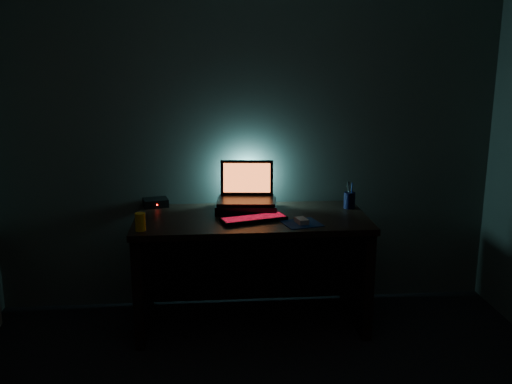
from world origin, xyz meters
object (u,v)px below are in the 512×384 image
keyboard (254,219)px  juice_glass (140,222)px  pen_cup (349,200)px  laptop (247,191)px  mouse (302,221)px  router (156,203)px

keyboard → juice_glass: size_ratio=4.03×
pen_cup → juice_glass: (-1.36, -0.39, -0.00)m
laptop → mouse: laptop is taller
keyboard → mouse: bearing=-32.7°
keyboard → pen_cup: (0.67, 0.25, 0.04)m
pen_cup → mouse: bearing=-138.9°
juice_glass → router: (0.04, 0.55, -0.03)m
mouse → router: size_ratio=0.52×
router → juice_glass: bearing=-107.8°
pen_cup → keyboard: bearing=-159.7°
router → keyboard: bearing=-45.3°
mouse → router: 1.06m
pen_cup → router: bearing=173.4°
pen_cup → router: 1.33m
laptop → juice_glass: size_ratio=3.75×
pen_cup → router: size_ratio=0.58×
laptop → keyboard: size_ratio=0.93×
keyboard → laptop: bearing=78.6°
laptop → keyboard: bearing=-79.4°
keyboard → pen_cup: bearing=3.8°
mouse → pen_cup: size_ratio=0.90×
mouse → pen_cup: pen_cup is taller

